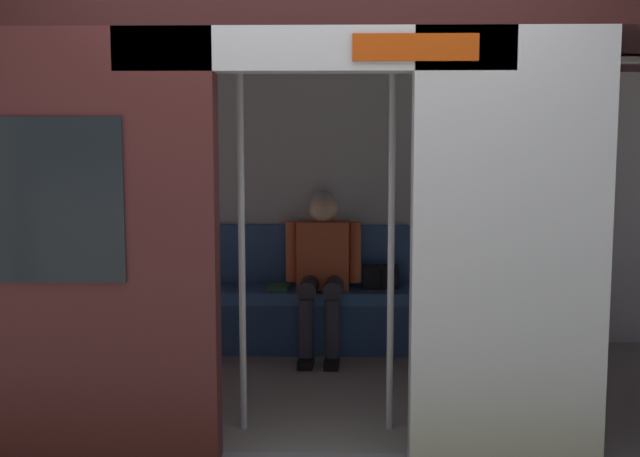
{
  "coord_description": "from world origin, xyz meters",
  "views": [
    {
      "loc": [
        -0.11,
        3.57,
        1.55
      ],
      "look_at": [
        -0.0,
        -1.13,
        1.01
      ],
      "focal_mm": 43.22,
      "sensor_mm": 36.0,
      "label": 1
    }
  ],
  "objects_px": {
    "train_car": "(310,161)",
    "handbag": "(381,277)",
    "grab_pole_door": "(242,242)",
    "grab_pole_far": "(391,242)",
    "book": "(279,287)",
    "bench_seat": "(322,304)",
    "person_seated": "(323,261)"
  },
  "relations": [
    {
      "from": "person_seated",
      "to": "grab_pole_far",
      "type": "distance_m",
      "value": 1.58
    },
    {
      "from": "person_seated",
      "to": "book",
      "type": "height_order",
      "value": "person_seated"
    },
    {
      "from": "handbag",
      "to": "grab_pole_far",
      "type": "relative_size",
      "value": 0.13
    },
    {
      "from": "train_car",
      "to": "book",
      "type": "distance_m",
      "value": 1.36
    },
    {
      "from": "handbag",
      "to": "book",
      "type": "relative_size",
      "value": 1.18
    },
    {
      "from": "bench_seat",
      "to": "grab_pole_door",
      "type": "bearing_deg",
      "value": 75.82
    },
    {
      "from": "book",
      "to": "grab_pole_far",
      "type": "bearing_deg",
      "value": 116.54
    },
    {
      "from": "person_seated",
      "to": "grab_pole_door",
      "type": "bearing_deg",
      "value": 75.12
    },
    {
      "from": "book",
      "to": "grab_pole_door",
      "type": "xyz_separation_m",
      "value": [
        0.07,
        1.59,
        0.54
      ]
    },
    {
      "from": "person_seated",
      "to": "handbag",
      "type": "xyz_separation_m",
      "value": [
        -0.43,
        -0.13,
        -0.13
      ]
    },
    {
      "from": "grab_pole_door",
      "to": "train_car",
      "type": "bearing_deg",
      "value": -117.59
    },
    {
      "from": "train_car",
      "to": "book",
      "type": "relative_size",
      "value": 29.09
    },
    {
      "from": "book",
      "to": "grab_pole_far",
      "type": "distance_m",
      "value": 1.81
    },
    {
      "from": "person_seated",
      "to": "train_car",
      "type": "bearing_deg",
      "value": 85.85
    },
    {
      "from": "bench_seat",
      "to": "grab_pole_far",
      "type": "xyz_separation_m",
      "value": [
        -0.39,
        1.55,
        0.66
      ]
    },
    {
      "from": "person_seated",
      "to": "handbag",
      "type": "bearing_deg",
      "value": -163.55
    },
    {
      "from": "train_car",
      "to": "handbag",
      "type": "height_order",
      "value": "train_car"
    },
    {
      "from": "grab_pole_door",
      "to": "handbag",
      "type": "bearing_deg",
      "value": -116.89
    },
    {
      "from": "grab_pole_door",
      "to": "grab_pole_far",
      "type": "distance_m",
      "value": 0.79
    },
    {
      "from": "person_seated",
      "to": "grab_pole_far",
      "type": "relative_size",
      "value": 0.58
    },
    {
      "from": "grab_pole_door",
      "to": "grab_pole_far",
      "type": "height_order",
      "value": "same"
    },
    {
      "from": "handbag",
      "to": "train_car",
      "type": "bearing_deg",
      "value": 63.58
    },
    {
      "from": "train_car",
      "to": "handbag",
      "type": "relative_size",
      "value": 24.62
    },
    {
      "from": "handbag",
      "to": "grab_pole_door",
      "type": "relative_size",
      "value": 0.13
    },
    {
      "from": "bench_seat",
      "to": "book",
      "type": "height_order",
      "value": "book"
    },
    {
      "from": "bench_seat",
      "to": "grab_pole_far",
      "type": "relative_size",
      "value": 1.46
    },
    {
      "from": "bench_seat",
      "to": "book",
      "type": "bearing_deg",
      "value": -4.67
    },
    {
      "from": "train_car",
      "to": "book",
      "type": "bearing_deg",
      "value": -74.25
    },
    {
      "from": "train_car",
      "to": "grab_pole_far",
      "type": "height_order",
      "value": "train_car"
    },
    {
      "from": "grab_pole_door",
      "to": "person_seated",
      "type": "bearing_deg",
      "value": -104.88
    },
    {
      "from": "handbag",
      "to": "grab_pole_far",
      "type": "xyz_separation_m",
      "value": [
        0.04,
        1.63,
        0.47
      ]
    },
    {
      "from": "person_seated",
      "to": "handbag",
      "type": "height_order",
      "value": "person_seated"
    }
  ]
}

